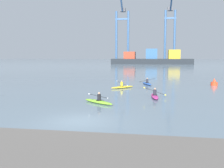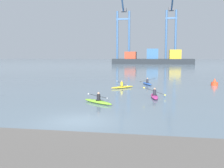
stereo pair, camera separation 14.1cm
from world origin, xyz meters
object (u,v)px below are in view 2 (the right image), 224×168
Objects in this scene: kayak_lime at (98,101)px; kayak_blue at (147,83)px; container_barge at (153,59)px; kayak_magenta at (154,96)px; gantry_crane_west_mid at (171,28)px; gantry_crane_west at (123,29)px; channel_buoy at (215,83)px; kayak_yellow at (122,87)px.

kayak_lime reaches higher than kayak_blue.
kayak_lime is at bearing -103.55° from kayak_blue.
container_barge is 11.98× the size of kayak_magenta.
gantry_crane_west_mid reaches higher than kayak_magenta.
kayak_blue is (16.85, -107.55, -19.11)m from gantry_crane_west.
gantry_crane_west reaches higher than kayak_lime.
gantry_crane_west is 39.81× the size of channel_buoy.
kayak_blue is (-9.03, -0.30, -0.19)m from channel_buoy.
kayak_blue is (-9.63, -112.30, -19.38)m from gantry_crane_west_mid.
gantry_crane_west is at bearing 97.08° from kayak_yellow.
container_barge is at bearing 90.55° from kayak_magenta.
gantry_crane_west is 1.05× the size of gantry_crane_west_mid.
gantry_crane_west reaches higher than gantry_crane_west_mid.
channel_buoy is 9.04m from kayak_blue.
gantry_crane_west is 11.57× the size of kayak_magenta.
kayak_magenta is at bearing -84.80° from kayak_blue.
gantry_crane_west is 110.53m from kayak_blue.
gantry_crane_west is 26.90m from gantry_crane_west_mid.
kayak_yellow is at bearing -82.92° from gantry_crane_west.
kayak_magenta reaches higher than channel_buoy.
container_barge is at bearing -30.45° from gantry_crane_west.
container_barge reaches higher than channel_buoy.
kayak_lime is at bearing -95.95° from gantry_crane_west_mid.
gantry_crane_west_mid is 129.56m from kayak_lime.
kayak_lime is 0.90× the size of kayak_blue.
kayak_blue is at bearing -94.90° from gantry_crane_west_mid.
gantry_crane_west_mid reaches higher than container_barge.
kayak_blue is at bearing 76.45° from kayak_lime.
container_barge is at bearing 90.01° from kayak_blue.
gantry_crane_west_mid reaches higher than kayak_yellow.
kayak_magenta is (17.88, -118.92, -19.11)m from gantry_crane_west.
container_barge is 13.42× the size of kayak_lime.
gantry_crane_west_mid is 12.31× the size of kayak_lime.
kayak_lime is at bearing -93.96° from kayak_yellow.
channel_buoy is at bearing 55.59° from kayak_magenta.
gantry_crane_west is 121.77m from kayak_magenta.
kayak_yellow is at bearing -96.12° from gantry_crane_west_mid.
kayak_yellow is at bearing -91.62° from container_barge.
container_barge reaches higher than kayak_blue.
kayak_lime is 5.99m from kayak_magenta.
container_barge is 1.04× the size of gantry_crane_west.
gantry_crane_west reaches higher than container_barge.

